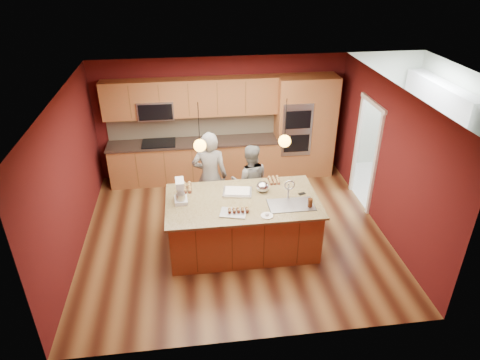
{
  "coord_description": "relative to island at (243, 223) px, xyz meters",
  "views": [
    {
      "loc": [
        -0.75,
        -6.5,
        4.75
      ],
      "look_at": [
        0.09,
        -0.1,
        1.17
      ],
      "focal_mm": 32.0,
      "sensor_mm": 36.0,
      "label": 1
    }
  ],
  "objects": [
    {
      "name": "person_right",
      "position": [
        0.26,
        0.98,
        0.27
      ],
      "size": [
        0.77,
        0.62,
        1.51
      ],
      "primitive_type": "imported",
      "rotation": [
        0.0,
        0.0,
        3.07
      ],
      "color": "slate",
      "rests_on": "floor"
    },
    {
      "name": "stand_mixer",
      "position": [
        -1.05,
        0.1,
        0.64
      ],
      "size": [
        0.22,
        0.3,
        0.4
      ],
      "rotation": [
        0.0,
        0.0,
        0.05
      ],
      "color": "silver",
      "rests_on": "island"
    },
    {
      "name": "doorway_trim",
      "position": [
        2.62,
        1.21,
        0.56
      ],
      "size": [
        0.08,
        1.11,
        2.2
      ],
      "primitive_type": null,
      "color": "white",
      "rests_on": "wall_right"
    },
    {
      "name": "pendant_right",
      "position": [
        0.66,
        0.0,
        1.52
      ],
      "size": [
        0.2,
        0.2,
        0.8
      ],
      "color": "black",
      "rests_on": "ceiling"
    },
    {
      "name": "sheet_cake",
      "position": [
        -0.07,
        0.25,
        0.49
      ],
      "size": [
        0.55,
        0.45,
        0.05
      ],
      "rotation": [
        0.0,
        0.0,
        -0.18
      ],
      "color": "silver",
      "rests_on": "island"
    },
    {
      "name": "wall_front",
      "position": [
        -0.11,
        -2.09,
        0.86
      ],
      "size": [
        5.5,
        0.0,
        5.5
      ],
      "primitive_type": "plane",
      "rotation": [
        -1.57,
        0.0,
        0.0
      ],
      "color": "#4F1213",
      "rests_on": "ground"
    },
    {
      "name": "cabinet_run",
      "position": [
        -0.79,
        2.66,
        0.5
      ],
      "size": [
        3.74,
        0.64,
        2.3
      ],
      "color": "olive",
      "rests_on": "floor"
    },
    {
      "name": "mixing_bowl",
      "position": [
        0.37,
        0.25,
        0.56
      ],
      "size": [
        0.23,
        0.23,
        0.19
      ],
      "primitive_type": "ellipsoid",
      "color": "silver",
      "rests_on": "island"
    },
    {
      "name": "wall_right",
      "position": [
        2.64,
        0.41,
        0.86
      ],
      "size": [
        0.0,
        5.0,
        5.0
      ],
      "primitive_type": "plane",
      "rotation": [
        1.57,
        0.0,
        -1.57
      ],
      "color": "#4F1213",
      "rests_on": "ground"
    },
    {
      "name": "cupcakes_left",
      "position": [
        -0.98,
        0.49,
        0.5
      ],
      "size": [
        0.26,
        0.35,
        0.08
      ],
      "primitive_type": null,
      "color": "tan",
      "rests_on": "island"
    },
    {
      "name": "island",
      "position": [
        0.0,
        0.0,
        0.0
      ],
      "size": [
        2.59,
        1.45,
        1.33
      ],
      "color": "olive",
      "rests_on": "floor"
    },
    {
      "name": "dryer",
      "position": [
        4.09,
        2.01,
        -0.04
      ],
      "size": [
        0.59,
        0.61,
        0.88
      ],
      "primitive_type": "cube",
      "rotation": [
        0.0,
        0.0,
        0.08
      ],
      "color": "silver",
      "rests_on": "floor"
    },
    {
      "name": "cupcakes_right",
      "position": [
        0.64,
        0.57,
        0.5
      ],
      "size": [
        0.21,
        0.28,
        0.06
      ],
      "primitive_type": null,
      "color": "tan",
      "rests_on": "island"
    },
    {
      "name": "cupcakes_rack",
      "position": [
        -0.13,
        -0.36,
        0.51
      ],
      "size": [
        0.35,
        0.14,
        0.06
      ],
      "primitive_type": null,
      "color": "tan",
      "rests_on": "island"
    },
    {
      "name": "oven_column",
      "position": [
        1.74,
        2.6,
        0.66
      ],
      "size": [
        1.3,
        0.62,
        2.3
      ],
      "color": "olive",
      "rests_on": "floor"
    },
    {
      "name": "person_left",
      "position": [
        -0.5,
        0.98,
        0.42
      ],
      "size": [
        0.7,
        0.5,
        1.81
      ],
      "primitive_type": "imported",
      "rotation": [
        0.0,
        0.0,
        3.03
      ],
      "color": "black",
      "rests_on": "floor"
    },
    {
      "name": "ceiling",
      "position": [
        -0.11,
        0.41,
        2.21
      ],
      "size": [
        5.5,
        5.5,
        0.0
      ],
      "primitive_type": "plane",
      "rotation": [
        3.14,
        0.0,
        0.0
      ],
      "color": "silver",
      "rests_on": "ground"
    },
    {
      "name": "cooling_rack",
      "position": [
        -0.22,
        -0.38,
        0.48
      ],
      "size": [
        0.47,
        0.39,
        0.02
      ],
      "primitive_type": "cube",
      "rotation": [
        0.0,
        0.0,
        -0.25
      ],
      "color": "#A1A2A7",
      "rests_on": "island"
    },
    {
      "name": "floor",
      "position": [
        -0.11,
        0.41,
        -0.49
      ],
      "size": [
        5.5,
        5.5,
        0.0
      ],
      "primitive_type": "plane",
      "color": "#401E11",
      "rests_on": "ground"
    },
    {
      "name": "tumbler",
      "position": [
        1.05,
        -0.35,
        0.54
      ],
      "size": [
        0.08,
        0.08,
        0.16
      ],
      "primitive_type": "cylinder",
      "color": "#3D1C0C",
      "rests_on": "island"
    },
    {
      "name": "plate",
      "position": [
        0.3,
        -0.53,
        0.47
      ],
      "size": [
        0.2,
        0.2,
        0.01
      ],
      "primitive_type": "cylinder",
      "color": "white",
      "rests_on": "island"
    },
    {
      "name": "wall_left",
      "position": [
        -2.86,
        0.41,
        0.86
      ],
      "size": [
        0.0,
        5.0,
        5.0
      ],
      "primitive_type": "plane",
      "rotation": [
        1.57,
        0.0,
        1.57
      ],
      "color": "#4F1213",
      "rests_on": "ground"
    },
    {
      "name": "laundry_room",
      "position": [
        4.24,
        1.61,
        1.46
      ],
      "size": [
        2.6,
        2.7,
        2.7
      ],
      "color": "beige",
      "rests_on": "ground"
    },
    {
      "name": "phone",
      "position": [
        1.03,
        0.07,
        0.47
      ],
      "size": [
        0.14,
        0.11,
        0.01
      ],
      "primitive_type": "cube",
      "rotation": [
        0.0,
        0.0,
        0.34
      ],
      "color": "black",
      "rests_on": "island"
    },
    {
      "name": "pendant_left",
      "position": [
        -0.69,
        0.0,
        1.52
      ],
      "size": [
        0.2,
        0.2,
        0.8
      ],
      "color": "black",
      "rests_on": "ceiling"
    },
    {
      "name": "washer",
      "position": [
        4.09,
        1.21,
        0.05
      ],
      "size": [
        0.78,
        0.79,
        1.06
      ],
      "primitive_type": "cube",
      "rotation": [
        0.0,
        0.0,
        0.19
      ],
      "color": "silver",
      "rests_on": "floor"
    },
    {
      "name": "wall_back",
      "position": [
        -0.11,
        2.91,
        0.86
      ],
      "size": [
        5.5,
        0.0,
        5.5
      ],
      "primitive_type": "plane",
      "rotation": [
        1.57,
        0.0,
        0.0
      ],
      "color": "#4F1213",
      "rests_on": "ground"
    }
  ]
}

